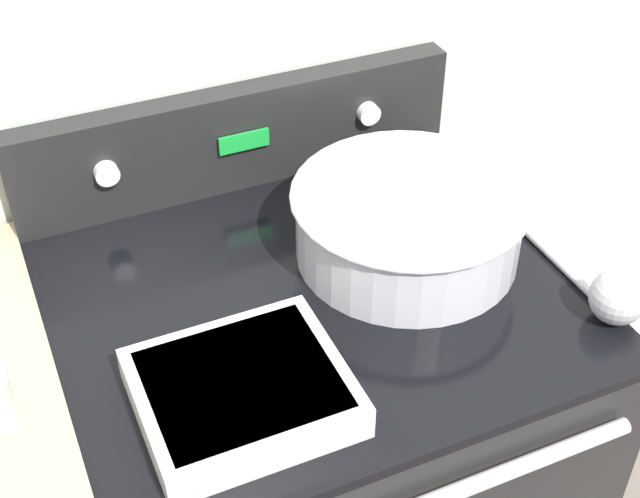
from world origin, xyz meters
The scene contains 6 objects.
kitchen_wall centered at (0.00, 0.73, 1.25)m, with size 8.00×0.05×2.50m.
stove_range centered at (0.00, 0.35, 0.47)m, with size 0.79×0.73×0.93m.
control_panel centered at (0.00, 0.67, 1.02)m, with size 0.79×0.07×0.18m.
mixing_bowl centered at (0.17, 0.37, 1.00)m, with size 0.37×0.37×0.12m.
casserole_dish centered at (-0.18, 0.17, 0.96)m, with size 0.27×0.24×0.05m.
ladle centered at (0.38, 0.12, 0.97)m, with size 0.08×0.33×0.08m.
Camera 1 is at (-0.41, -0.60, 1.84)m, focal length 50.00 mm.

